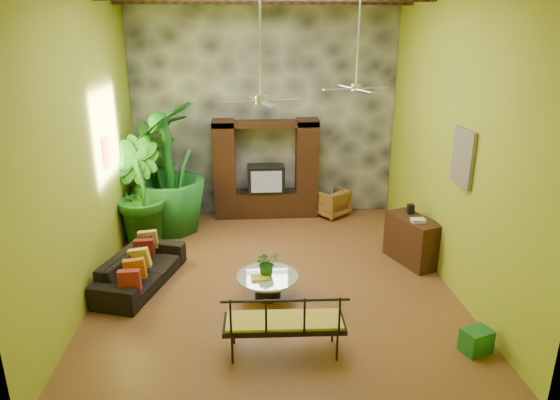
{
  "coord_description": "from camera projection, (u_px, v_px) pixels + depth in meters",
  "views": [
    {
      "loc": [
        -0.43,
        -8.01,
        4.2
      ],
      "look_at": [
        0.13,
        0.2,
        1.39
      ],
      "focal_mm": 32.0,
      "sensor_mm": 36.0,
      "label": 1
    }
  ],
  "objects": [
    {
      "name": "wall_art_mask",
      "position": [
        107.0,
        152.0,
        9.03
      ],
      "size": [
        0.06,
        0.32,
        0.55
      ],
      "primitive_type": "cube",
      "color": "orange",
      "rests_on": "left_wall"
    },
    {
      "name": "ceiling_fan_front",
      "position": [
        261.0,
        86.0,
        7.46
      ],
      "size": [
        1.28,
        1.28,
        1.86
      ],
      "color": "silver",
      "rests_on": "ceiling"
    },
    {
      "name": "stone_accent_wall",
      "position": [
        265.0,
        108.0,
        11.39
      ],
      "size": [
        5.98,
        0.1,
        4.98
      ],
      "primitive_type": "cube",
      "color": "#373A3F",
      "rests_on": "ground"
    },
    {
      "name": "wall_art_painting",
      "position": [
        463.0,
        157.0,
        7.83
      ],
      "size": [
        0.06,
        0.7,
        0.9
      ],
      "primitive_type": "cube",
      "color": "#2A679A",
      "rests_on": "right_wall"
    },
    {
      "name": "entertainment_center",
      "position": [
        266.0,
        176.0,
        11.6
      ],
      "size": [
        2.4,
        0.55,
        2.3
      ],
      "color": "black",
      "rests_on": "ground"
    },
    {
      "name": "iron_bench",
      "position": [
        285.0,
        321.0,
        6.62
      ],
      "size": [
        1.65,
        0.63,
        0.57
      ],
      "rotation": [
        0.0,
        0.0,
        -0.03
      ],
      "color": "black",
      "rests_on": "ground"
    },
    {
      "name": "green_bin",
      "position": [
        476.0,
        341.0,
        6.82
      ],
      "size": [
        0.46,
        0.41,
        0.34
      ],
      "primitive_type": "cube",
      "rotation": [
        0.0,
        0.0,
        0.36
      ],
      "color": "#207A2A",
      "rests_on": "ground"
    },
    {
      "name": "sofa",
      "position": [
        141.0,
        269.0,
        8.59
      ],
      "size": [
        1.36,
        2.18,
        0.6
      ],
      "primitive_type": "imported",
      "rotation": [
        0.0,
        0.0,
        1.27
      ],
      "color": "black",
      "rests_on": "ground"
    },
    {
      "name": "ceiling_fan_back",
      "position": [
        357.0,
        76.0,
        9.08
      ],
      "size": [
        1.28,
        1.28,
        1.86
      ],
      "color": "silver",
      "rests_on": "ceiling"
    },
    {
      "name": "left_wall",
      "position": [
        85.0,
        142.0,
        7.95
      ],
      "size": [
        0.02,
        7.0,
        5.0
      ],
      "primitive_type": "cube",
      "color": "#A6B729",
      "rests_on": "ground"
    },
    {
      "name": "coffee_table",
      "position": [
        268.0,
        283.0,
        8.18
      ],
      "size": [
        1.01,
        1.01,
        0.4
      ],
      "rotation": [
        0.0,
        0.0,
        -0.18
      ],
      "color": "black",
      "rests_on": "ground"
    },
    {
      "name": "side_console",
      "position": [
        412.0,
        240.0,
        9.4
      ],
      "size": [
        0.86,
        1.22,
        0.89
      ],
      "primitive_type": "cube",
      "rotation": [
        0.0,
        0.0,
        0.36
      ],
      "color": "#3B1F12",
      "rests_on": "ground"
    },
    {
      "name": "tall_plant_c",
      "position": [
        169.0,
        168.0,
        10.59
      ],
      "size": [
        1.9,
        1.9,
        2.83
      ],
      "primitive_type": "imported",
      "rotation": [
        0.0,
        0.0,
        4.49
      ],
      "color": "#1C6A22",
      "rests_on": "ground"
    },
    {
      "name": "back_wall",
      "position": [
        265.0,
        108.0,
        11.45
      ],
      "size": [
        6.0,
        0.02,
        5.0
      ],
      "primitive_type": "cube",
      "color": "#A6B729",
      "rests_on": "ground"
    },
    {
      "name": "yellow_tray",
      "position": [
        260.0,
        278.0,
        8.03
      ],
      "size": [
        0.32,
        0.24,
        0.03
      ],
      "primitive_type": "cube",
      "rotation": [
        0.0,
        0.0,
        0.1
      ],
      "color": "gold",
      "rests_on": "coffee_table"
    },
    {
      "name": "centerpiece_plant",
      "position": [
        267.0,
        263.0,
        8.11
      ],
      "size": [
        0.47,
        0.44,
        0.42
      ],
      "primitive_type": "imported",
      "rotation": [
        0.0,
        0.0,
        0.35
      ],
      "color": "#256219",
      "rests_on": "coffee_table"
    },
    {
      "name": "tall_plant_a",
      "position": [
        151.0,
        176.0,
        10.92
      ],
      "size": [
        1.47,
        1.3,
        2.33
      ],
      "primitive_type": "imported",
      "rotation": [
        0.0,
        0.0,
        0.47
      ],
      "color": "#266219",
      "rests_on": "ground"
    },
    {
      "name": "tall_plant_b",
      "position": [
        138.0,
        192.0,
        10.05
      ],
      "size": [
        1.54,
        1.54,
        2.2
      ],
      "primitive_type": "imported",
      "rotation": [
        0.0,
        0.0,
        2.37
      ],
      "color": "#1C6119",
      "rests_on": "ground"
    },
    {
      "name": "right_wall",
      "position": [
        452.0,
        137.0,
        8.33
      ],
      "size": [
        0.02,
        7.0,
        5.0
      ],
      "primitive_type": "cube",
      "color": "#A6B729",
      "rests_on": "ground"
    },
    {
      "name": "ground",
      "position": [
        274.0,
        277.0,
        8.95
      ],
      "size": [
        7.0,
        7.0,
        0.0
      ],
      "primitive_type": "plane",
      "color": "brown",
      "rests_on": "ground"
    },
    {
      "name": "wicker_armchair",
      "position": [
        331.0,
        202.0,
        11.82
      ],
      "size": [
        0.99,
        1.0,
        0.66
      ],
      "primitive_type": "imported",
      "rotation": [
        0.0,
        0.0,
        3.79
      ],
      "color": "olive",
      "rests_on": "ground"
    }
  ]
}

